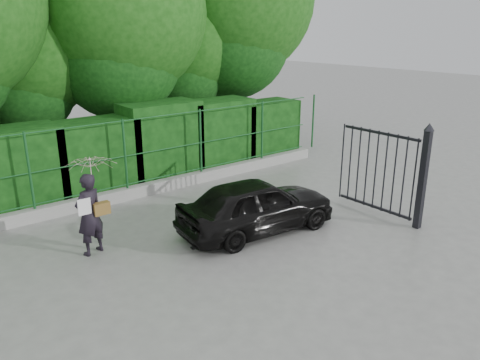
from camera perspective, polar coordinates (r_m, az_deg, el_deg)
ground at (r=8.75m, az=-2.67°, el=-10.98°), size 80.00×80.00×0.00m
kerb at (r=12.30m, az=-15.16°, el=-1.98°), size 14.00×0.25×0.30m
fence at (r=12.07m, az=-14.61°, el=2.92°), size 14.13×0.06×1.80m
hedge at (r=12.88m, az=-17.89°, el=2.88°), size 14.20×1.20×2.27m
trees at (r=15.02m, az=-17.80°, el=18.76°), size 17.10×6.15×8.08m
gate at (r=11.02m, az=19.30°, el=0.96°), size 0.22×2.33×2.36m
woman at (r=9.39m, az=-17.66°, el=-1.23°), size 0.97×0.97×1.94m
car at (r=10.09m, az=2.07°, el=-3.09°), size 3.66×1.81×1.20m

